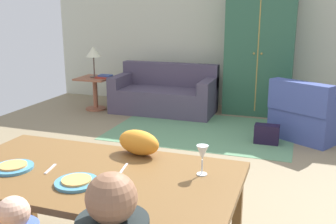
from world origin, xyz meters
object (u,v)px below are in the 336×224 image
at_px(couch, 165,95).
at_px(armoire, 260,52).
at_px(wine_glass, 202,154).
at_px(cat, 139,142).
at_px(book_upper, 105,76).
at_px(armchair, 309,115).
at_px(dining_table, 93,182).
at_px(book_lower, 103,77).
at_px(side_table, 95,89).
at_px(plate_near_child, 77,182).
at_px(handbag, 267,134).
at_px(table_lamp, 93,53).
at_px(plate_near_man, 13,168).

height_order(couch, armoire, armoire).
height_order(wine_glass, couch, wine_glass).
relative_size(cat, book_upper, 1.45).
bearing_deg(armchair, wine_glass, -101.33).
xyz_separation_m(dining_table, couch, (-1.04, 4.28, -0.39)).
height_order(couch, book_lower, couch).
bearing_deg(book_upper, side_table, -178.85).
distance_m(dining_table, plate_near_child, 0.20).
height_order(armchair, side_table, armchair).
bearing_deg(handbag, dining_table, -104.44).
xyz_separation_m(book_lower, book_upper, (0.04, 0.03, 0.03)).
relative_size(dining_table, book_upper, 8.16).
bearing_deg(plate_near_child, wine_glass, 29.11).
bearing_deg(book_lower, side_table, 170.78).
bearing_deg(cat, table_lamp, 137.84).
distance_m(couch, table_lamp, 1.43).
relative_size(dining_table, table_lamp, 3.33).
xyz_separation_m(armchair, side_table, (-3.58, 0.45, 0.06)).
height_order(plate_near_man, armoire, armoire).
height_order(armoire, book_upper, armoire).
bearing_deg(side_table, armoire, 14.24).
relative_size(book_lower, book_upper, 1.00).
xyz_separation_m(couch, armchair, (2.37, -0.70, 0.02)).
xyz_separation_m(couch, book_lower, (-1.04, -0.29, 0.29)).
xyz_separation_m(dining_table, plate_near_child, (-0.00, -0.18, 0.08)).
relative_size(side_table, table_lamp, 1.07).
bearing_deg(book_upper, armoire, 15.30).
bearing_deg(dining_table, plate_near_child, -90.00).
distance_m(side_table, handbag, 3.20).
bearing_deg(handbag, cat, -103.40).
xyz_separation_m(plate_near_man, armoire, (0.98, 4.84, 0.28)).
bearing_deg(armoire, side_table, -165.76).
distance_m(plate_near_child, book_upper, 4.68).
height_order(armchair, table_lamp, table_lamp).
distance_m(dining_table, wine_glass, 0.70).
xyz_separation_m(couch, table_lamp, (-1.22, -0.26, 0.71)).
distance_m(cat, handbag, 2.91).
xyz_separation_m(dining_table, side_table, (-2.26, 4.02, -0.31)).
xyz_separation_m(book_lower, handbag, (2.89, -0.87, -0.46)).
height_order(plate_near_child, armoire, armoire).
xyz_separation_m(cat, armoire, (0.34, 4.34, 0.20)).
xyz_separation_m(cat, table_lamp, (-2.41, 3.64, 0.16)).
distance_m(couch, book_lower, 1.12).
distance_m(armchair, armoire, 1.60).
bearing_deg(armoire, armchair, -53.76).
bearing_deg(side_table, cat, -56.57).
bearing_deg(book_lower, armchair, -7.00).
bearing_deg(table_lamp, plate_near_man, -66.94).
bearing_deg(handbag, book_lower, 163.19).
bearing_deg(couch, book_upper, -165.80).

